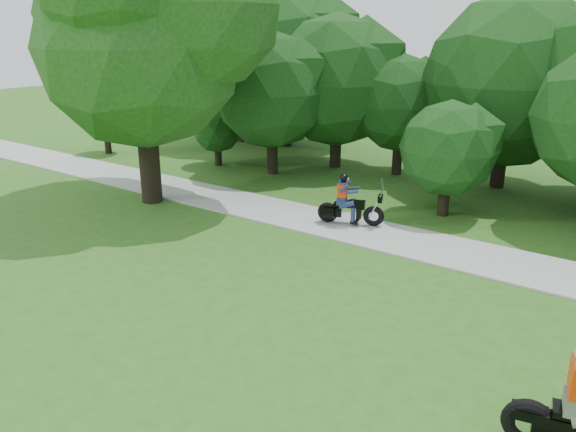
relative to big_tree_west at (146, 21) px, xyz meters
The scene contains 4 objects.
walkway 12.05m from the big_tree_west, ahead, with size 60.00×2.20×0.06m, color #A5A59F.
tree_line 13.68m from the big_tree_west, 36.36° to the left, with size 40.46×11.76×7.69m.
big_tree_west is the anchor object (origin of this frame).
touring_motorcycle 8.44m from the big_tree_west, 11.82° to the left, with size 1.91×1.09×1.51m.
Camera 1 is at (3.79, -5.47, 5.58)m, focal length 35.00 mm.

